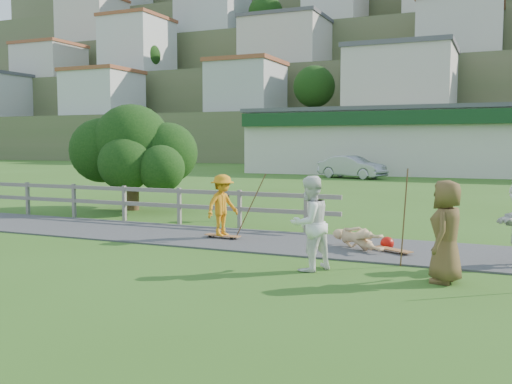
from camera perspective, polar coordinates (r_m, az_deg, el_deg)
ground at (r=13.54m, az=-7.59°, el=-5.52°), size 260.00×260.00×0.00m
path at (r=14.82m, az=-4.60°, el=-4.50°), size 34.00×3.00×0.04m
fence at (r=18.74m, az=-14.57°, el=-0.49°), size 15.05×0.10×1.10m
strip_mall at (r=46.44m, az=19.86°, el=4.85°), size 32.50×10.75×5.10m
hillside at (r=103.64m, az=19.76°, el=11.33°), size 220.00×67.00×47.50m
skater_rider at (r=14.41m, az=-3.37°, el=-1.72°), size 0.88×1.14×1.55m
skater_fallen at (r=13.21m, az=10.15°, el=-4.59°), size 1.22×1.43×0.56m
spectator_a at (r=10.95m, az=5.39°, el=-3.14°), size 1.03×1.11×1.83m
spectator_c at (r=10.51m, az=18.49°, el=-3.78°), size 0.67×0.95×1.81m
car_silver at (r=39.56m, az=9.59°, el=2.48°), size 4.96×3.02×1.54m
tree at (r=21.10m, az=-12.26°, el=2.65°), size 4.49×4.49×3.28m
bbq at (r=17.86m, az=-3.44°, el=-1.59°), size 0.40×0.31×0.83m
longboard_rider at (r=14.51m, az=-3.36°, el=-4.56°), size 0.97×0.31×0.11m
longboard_fallen at (r=13.00m, az=13.48°, el=-5.82°), size 0.95×0.68×0.11m
helmet at (r=13.45m, az=12.98°, el=-5.00°), size 0.31×0.31×0.31m
pole_rider at (r=14.50m, az=-0.55°, el=-1.06°), size 0.03×0.03×1.86m
pole_spec_left at (r=11.62m, az=14.59°, el=-2.50°), size 0.03×0.03×1.95m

